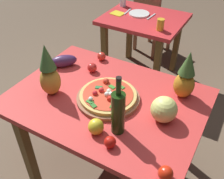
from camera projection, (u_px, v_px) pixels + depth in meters
ground_plane at (108, 166)px, 2.15m from camera, size 10.00×10.00×0.00m
display_table at (107, 107)px, 1.75m from camera, size 1.24×0.91×0.74m
background_table at (143, 29)px, 2.82m from camera, size 0.83×0.71×0.74m
dining_chair at (151, 18)px, 3.35m from camera, size 0.50×0.50×0.85m
pizza_board at (108, 98)px, 1.67m from camera, size 0.41×0.41×0.02m
pizza at (108, 95)px, 1.65m from camera, size 0.37×0.37×0.06m
wine_bottle at (118, 112)px, 1.39m from camera, size 0.08×0.08×0.37m
pineapple_left at (49, 73)px, 1.64m from camera, size 0.13×0.13×0.36m
pineapple_right at (186, 77)px, 1.62m from camera, size 0.13×0.13×0.33m
melon at (164, 109)px, 1.49m from camera, size 0.16×0.16×0.16m
bell_pepper at (96, 127)px, 1.43m from camera, size 0.09×0.09×0.10m
eggplant at (64, 61)px, 1.97m from camera, size 0.20×0.21×0.09m
tomato_near_board at (166, 173)px, 1.21m from camera, size 0.07×0.07×0.07m
tomato_by_bottle at (110, 142)px, 1.36m from camera, size 0.07×0.07×0.07m
tomato_beside_pepper at (92, 68)px, 1.91m from camera, size 0.07×0.07×0.07m
tomato_at_corner at (102, 56)px, 2.04m from camera, size 0.07×0.07×0.07m
drinking_glass_juice at (160, 25)px, 2.46m from camera, size 0.07×0.07×0.11m
drinking_glass_water at (123, 1)px, 2.95m from camera, size 0.07×0.07×0.11m
dinner_plate at (139, 14)px, 2.79m from camera, size 0.22×0.22×0.02m
fork_utensil at (128, 12)px, 2.85m from camera, size 0.03×0.18×0.01m
knife_utensil at (151, 17)px, 2.74m from camera, size 0.03×0.18×0.01m
napkin_folded at (118, 13)px, 2.81m from camera, size 0.15×0.14×0.01m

